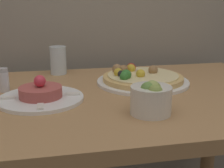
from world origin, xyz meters
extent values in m
cube|color=#AD7F51|center=(0.00, 0.35, 0.75)|extent=(1.05, 0.70, 0.03)
cylinder|color=#AD7F51|center=(0.47, 0.64, 0.36)|extent=(0.06, 0.06, 0.73)
cylinder|color=white|center=(0.09, 0.44, 0.77)|extent=(0.30, 0.30, 0.01)
cylinder|color=#DBB26B|center=(0.09, 0.44, 0.78)|extent=(0.27, 0.27, 0.02)
cylinder|color=beige|center=(0.09, 0.44, 0.79)|extent=(0.23, 0.23, 0.01)
sphere|color=#387F33|center=(0.02, 0.41, 0.80)|extent=(0.03, 0.03, 0.03)
sphere|color=gold|center=(0.07, 0.42, 0.80)|extent=(0.03, 0.03, 0.03)
sphere|color=#997047|center=(0.01, 0.49, 0.81)|extent=(0.03, 0.03, 0.03)
sphere|color=#B22D23|center=(0.06, 0.50, 0.80)|extent=(0.03, 0.03, 0.03)
sphere|color=black|center=(0.01, 0.43, 0.80)|extent=(0.02, 0.02, 0.02)
sphere|color=gold|center=(0.01, 0.45, 0.80)|extent=(0.03, 0.03, 0.03)
sphere|color=#387F33|center=(0.01, 0.39, 0.80)|extent=(0.03, 0.03, 0.03)
sphere|color=#997047|center=(0.03, 0.49, 0.80)|extent=(0.03, 0.03, 0.03)
sphere|color=#997047|center=(0.13, 0.46, 0.80)|extent=(0.03, 0.03, 0.03)
sphere|color=gold|center=(0.06, 0.50, 0.80)|extent=(0.03, 0.03, 0.03)
cylinder|color=white|center=(-0.24, 0.33, 0.77)|extent=(0.24, 0.24, 0.01)
cylinder|color=#B2514C|center=(-0.24, 0.33, 0.79)|extent=(0.12, 0.12, 0.03)
sphere|color=#E0384C|center=(-0.24, 0.33, 0.82)|extent=(0.03, 0.03, 0.03)
cube|color=white|center=(-0.15, 0.33, 0.78)|extent=(0.04, 0.02, 0.01)
cube|color=white|center=(-0.24, 0.42, 0.78)|extent=(0.02, 0.04, 0.01)
cube|color=white|center=(-0.33, 0.33, 0.78)|extent=(0.04, 0.02, 0.01)
cube|color=white|center=(-0.24, 0.24, 0.78)|extent=(0.02, 0.04, 0.01)
cylinder|color=silver|center=(0.02, 0.17, 0.80)|extent=(0.10, 0.10, 0.07)
sphere|color=#668E42|center=(0.02, 0.17, 0.83)|extent=(0.03, 0.03, 0.03)
sphere|color=#A3B25B|center=(0.03, 0.17, 0.83)|extent=(0.04, 0.04, 0.04)
sphere|color=#668E42|center=(0.01, 0.16, 0.83)|extent=(0.04, 0.04, 0.04)
sphere|color=#8EA34C|center=(0.02, 0.14, 0.83)|extent=(0.03, 0.03, 0.03)
sphere|color=#8EA34C|center=(0.03, 0.17, 0.83)|extent=(0.04, 0.04, 0.04)
cylinder|color=silver|center=(-0.18, 0.63, 0.82)|extent=(0.06, 0.06, 0.10)
cylinder|color=silver|center=(-0.35, 0.44, 0.79)|extent=(0.03, 0.03, 0.06)
cylinder|color=#B2B2B7|center=(-0.35, 0.44, 0.83)|extent=(0.03, 0.03, 0.01)
camera|label=1|loc=(-0.22, -0.52, 1.04)|focal=50.00mm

